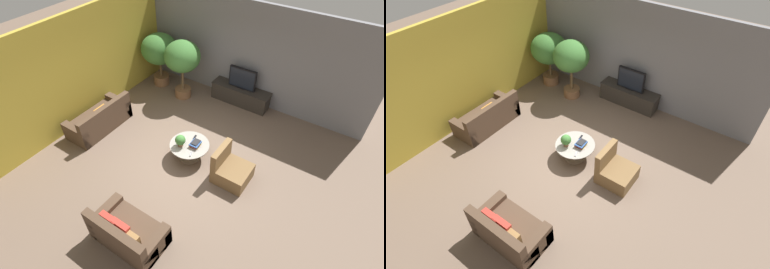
% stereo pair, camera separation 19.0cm
% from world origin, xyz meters
% --- Properties ---
extents(ground_plane, '(24.00, 24.00, 0.00)m').
position_xyz_m(ground_plane, '(0.00, 0.00, 0.00)').
color(ground_plane, brown).
extents(back_wall_stone, '(7.40, 0.12, 3.00)m').
position_xyz_m(back_wall_stone, '(0.00, 3.26, 1.50)').
color(back_wall_stone, slate).
rests_on(back_wall_stone, ground).
extents(side_wall_left, '(0.12, 7.40, 3.00)m').
position_xyz_m(side_wall_left, '(-3.26, 0.20, 1.50)').
color(side_wall_left, gold).
rests_on(side_wall_left, ground).
extents(media_console, '(1.82, 0.50, 0.55)m').
position_xyz_m(media_console, '(0.16, 2.94, 0.28)').
color(media_console, '#2D2823').
rests_on(media_console, ground).
extents(television, '(0.85, 0.13, 0.65)m').
position_xyz_m(television, '(0.16, 2.94, 0.87)').
color(television, black).
rests_on(television, media_console).
extents(coffee_table, '(0.99, 0.99, 0.43)m').
position_xyz_m(coffee_table, '(0.16, 0.14, 0.30)').
color(coffee_table, '#756656').
rests_on(coffee_table, ground).
extents(couch_by_wall, '(0.84, 1.78, 0.84)m').
position_xyz_m(couch_by_wall, '(-2.56, -0.30, 0.29)').
color(couch_by_wall, '#4C3828').
rests_on(couch_by_wall, ground).
extents(couch_near_entry, '(1.43, 0.84, 0.84)m').
position_xyz_m(couch_near_entry, '(0.45, -2.44, 0.29)').
color(couch_near_entry, '#4C3828').
rests_on(couch_near_entry, ground).
extents(armchair_wicker, '(0.80, 0.76, 0.86)m').
position_xyz_m(armchair_wicker, '(1.34, 0.09, 0.27)').
color(armchair_wicker, brown).
rests_on(armchair_wicker, ground).
extents(potted_palm_tall, '(1.15, 1.15, 1.74)m').
position_xyz_m(potted_palm_tall, '(-2.56, 2.47, 1.19)').
color(potted_palm_tall, brown).
rests_on(potted_palm_tall, ground).
extents(potted_palm_corner, '(1.08, 1.08, 1.85)m').
position_xyz_m(potted_palm_corner, '(-1.53, 2.26, 1.31)').
color(potted_palm_corner, brown).
rests_on(potted_palm_corner, ground).
extents(potted_plant_tabletop, '(0.26, 0.26, 0.32)m').
position_xyz_m(potted_plant_tabletop, '(-0.00, -0.02, 0.61)').
color(potted_plant_tabletop, brown).
rests_on(potted_plant_tabletop, coffee_table).
extents(book_stack, '(0.24, 0.29, 0.12)m').
position_xyz_m(book_stack, '(0.30, 0.19, 0.49)').
color(book_stack, gold).
rests_on(book_stack, coffee_table).
extents(remote_black, '(0.07, 0.16, 0.02)m').
position_xyz_m(remote_black, '(0.13, 0.42, 0.44)').
color(remote_black, black).
rests_on(remote_black, coffee_table).
extents(remote_silver, '(0.09, 0.16, 0.02)m').
position_xyz_m(remote_silver, '(0.37, -0.12, 0.44)').
color(remote_silver, gray).
rests_on(remote_silver, coffee_table).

